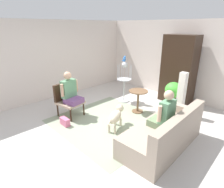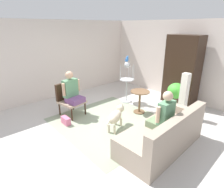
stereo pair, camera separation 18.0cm
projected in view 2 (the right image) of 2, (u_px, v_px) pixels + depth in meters
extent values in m
plane|color=beige|center=(113.00, 124.00, 4.83)|extent=(7.13, 7.13, 0.00)
cube|color=silver|center=(180.00, 60.00, 6.25)|extent=(6.25, 0.12, 2.60)
cube|color=silver|center=(65.00, 59.00, 6.59)|extent=(0.12, 6.54, 2.60)
cube|color=gray|center=(111.00, 122.00, 4.92)|extent=(2.69, 2.55, 0.01)
cube|color=gray|center=(160.00, 138.00, 3.84)|extent=(1.00, 2.04, 0.46)
cube|color=gray|center=(179.00, 126.00, 3.45)|extent=(0.28, 2.00, 0.40)
cube|color=gray|center=(183.00, 110.00, 4.32)|extent=(0.91, 0.22, 0.18)
cube|color=#9EB2B7|center=(158.00, 136.00, 3.23)|extent=(0.12, 0.32, 0.28)
cylinder|color=#382316|center=(85.00, 109.00, 5.29)|extent=(0.04, 0.04, 0.37)
cylinder|color=#382316|center=(72.00, 114.00, 4.93)|extent=(0.04, 0.04, 0.37)
cylinder|color=#382316|center=(73.00, 104.00, 5.60)|extent=(0.04, 0.04, 0.37)
cylinder|color=#382316|center=(60.00, 109.00, 5.24)|extent=(0.04, 0.04, 0.37)
cube|color=tan|center=(72.00, 102.00, 5.19)|extent=(0.72, 0.68, 0.06)
cube|color=#382316|center=(65.00, 91.00, 5.26)|extent=(0.18, 0.59, 0.48)
cube|color=#677A57|center=(158.00, 123.00, 3.79)|extent=(0.39, 0.40, 0.14)
cube|color=#598C66|center=(166.00, 113.00, 3.58)|extent=(0.20, 0.39, 0.46)
sphere|color=#DDB293|center=(168.00, 96.00, 3.46)|extent=(0.19, 0.19, 0.19)
cylinder|color=#DDB293|center=(158.00, 115.00, 3.45)|extent=(0.08, 0.08, 0.32)
cylinder|color=#DDB293|center=(170.00, 107.00, 3.75)|extent=(0.08, 0.08, 0.32)
cube|color=#6D4378|center=(75.00, 100.00, 5.07)|extent=(0.47, 0.48, 0.14)
cube|color=#598C66|center=(70.00, 88.00, 5.06)|extent=(0.25, 0.44, 0.48)
sphere|color=tan|center=(69.00, 75.00, 4.93)|extent=(0.21, 0.21, 0.21)
cylinder|color=tan|center=(78.00, 85.00, 5.21)|extent=(0.08, 0.08, 0.33)
cylinder|color=tan|center=(64.00, 90.00, 4.85)|extent=(0.08, 0.08, 0.33)
cylinder|color=brown|center=(140.00, 92.00, 5.25)|extent=(0.55, 0.55, 0.02)
cylinder|color=brown|center=(140.00, 102.00, 5.36)|extent=(0.06, 0.06, 0.64)
cylinder|color=brown|center=(139.00, 112.00, 5.47)|extent=(0.33, 0.33, 0.03)
ellipsoid|color=beige|center=(115.00, 117.00, 4.48)|extent=(0.47, 0.64, 0.25)
sphere|color=beige|center=(120.00, 108.00, 4.75)|extent=(0.20, 0.20, 0.20)
cone|color=beige|center=(119.00, 105.00, 4.74)|extent=(0.06, 0.06, 0.06)
cone|color=beige|center=(122.00, 105.00, 4.70)|extent=(0.06, 0.06, 0.06)
cylinder|color=beige|center=(109.00, 122.00, 4.14)|extent=(0.11, 0.18, 0.10)
cylinder|color=beige|center=(115.00, 121.00, 4.76)|extent=(0.06, 0.06, 0.21)
cylinder|color=beige|center=(121.00, 122.00, 4.71)|extent=(0.06, 0.06, 0.21)
cylinder|color=beige|center=(109.00, 129.00, 4.41)|extent=(0.06, 0.06, 0.21)
cylinder|color=beige|center=(115.00, 130.00, 4.35)|extent=(0.06, 0.06, 0.21)
cylinder|color=silver|center=(126.00, 101.00, 6.26)|extent=(0.36, 0.36, 0.03)
cylinder|color=silver|center=(126.00, 91.00, 6.14)|extent=(0.04, 0.04, 0.76)
cylinder|color=silver|center=(127.00, 79.00, 6.00)|extent=(0.47, 0.47, 0.02)
cylinder|color=silver|center=(132.00, 73.00, 5.76)|extent=(0.01, 0.01, 0.47)
cylinder|color=silver|center=(134.00, 72.00, 5.87)|extent=(0.01, 0.01, 0.47)
cylinder|color=silver|center=(133.00, 71.00, 6.00)|extent=(0.01, 0.01, 0.47)
cylinder|color=silver|center=(130.00, 71.00, 6.10)|extent=(0.01, 0.01, 0.47)
cylinder|color=silver|center=(126.00, 71.00, 6.13)|extent=(0.01, 0.01, 0.47)
cylinder|color=silver|center=(122.00, 71.00, 6.07)|extent=(0.01, 0.01, 0.47)
cylinder|color=silver|center=(120.00, 72.00, 5.96)|extent=(0.01, 0.01, 0.47)
cylinder|color=silver|center=(121.00, 73.00, 5.84)|extent=(0.01, 0.01, 0.47)
cylinder|color=silver|center=(124.00, 74.00, 5.74)|extent=(0.01, 0.01, 0.47)
cylinder|color=silver|center=(128.00, 74.00, 5.71)|extent=(0.01, 0.01, 0.47)
sphere|color=silver|center=(127.00, 65.00, 5.84)|extent=(0.19, 0.19, 0.19)
ellipsoid|color=blue|center=(127.00, 59.00, 5.79)|extent=(0.09, 0.10, 0.16)
sphere|color=blue|center=(128.00, 57.00, 5.75)|extent=(0.07, 0.07, 0.07)
cone|color=#D8BF4C|center=(128.00, 57.00, 5.72)|extent=(0.03, 0.02, 0.02)
ellipsoid|color=blue|center=(126.00, 61.00, 5.84)|extent=(0.12, 0.03, 0.04)
cylinder|color=beige|center=(174.00, 107.00, 5.55)|extent=(0.24, 0.24, 0.23)
cylinder|color=brown|center=(175.00, 100.00, 5.47)|extent=(0.03, 0.03, 0.20)
ellipsoid|color=green|center=(176.00, 91.00, 5.37)|extent=(0.51, 0.51, 0.46)
cube|color=#4C4742|center=(181.00, 115.00, 5.23)|extent=(0.20, 0.20, 0.06)
cube|color=white|center=(184.00, 95.00, 5.02)|extent=(0.18, 0.18, 1.18)
cube|color=black|center=(182.00, 70.00, 5.83)|extent=(1.01, 0.56, 2.16)
cube|color=#D8668C|center=(66.00, 121.00, 4.79)|extent=(0.30, 0.13, 0.19)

